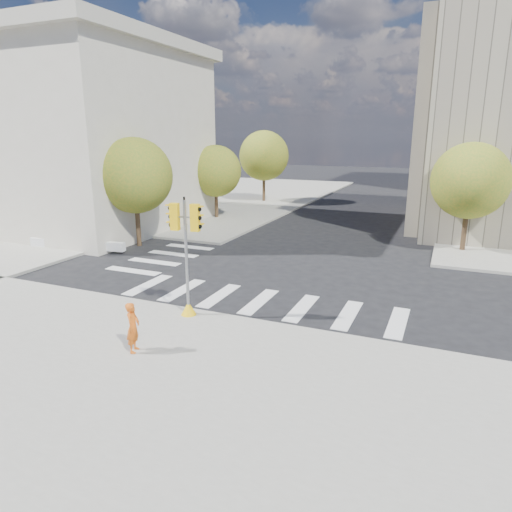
% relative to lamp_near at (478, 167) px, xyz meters
% --- Properties ---
extents(ground, '(160.00, 160.00, 0.00)m').
position_rel_lamp_near_xyz_m(ground, '(-8.00, -14.00, -4.58)').
color(ground, black).
rests_on(ground, ground).
extents(sidewalk_near, '(30.00, 14.00, 0.15)m').
position_rel_lamp_near_xyz_m(sidewalk_near, '(-8.00, -25.00, -4.50)').
color(sidewalk_near, gray).
rests_on(sidewalk_near, ground).
extents(sidewalk_far_left, '(28.00, 40.00, 0.15)m').
position_rel_lamp_near_xyz_m(sidewalk_far_left, '(-28.00, 12.00, -4.50)').
color(sidewalk_far_left, gray).
rests_on(sidewalk_far_left, ground).
extents(classical_building, '(19.00, 15.00, 12.70)m').
position_rel_lamp_near_xyz_m(classical_building, '(-28.00, -6.00, 1.86)').
color(classical_building, beige).
rests_on(classical_building, ground).
extents(tree_lw_near, '(4.40, 4.40, 6.41)m').
position_rel_lamp_near_xyz_m(tree_lw_near, '(-18.50, -10.00, -0.38)').
color(tree_lw_near, '#382616').
rests_on(tree_lw_near, ground).
extents(tree_lw_mid, '(4.00, 4.00, 5.77)m').
position_rel_lamp_near_xyz_m(tree_lw_mid, '(-18.50, 0.00, -0.82)').
color(tree_lw_mid, '#382616').
rests_on(tree_lw_mid, ground).
extents(tree_lw_far, '(4.80, 4.80, 6.95)m').
position_rel_lamp_near_xyz_m(tree_lw_far, '(-18.50, 10.00, -0.04)').
color(tree_lw_far, '#382616').
rests_on(tree_lw_far, ground).
extents(tree_re_near, '(4.20, 4.20, 6.16)m').
position_rel_lamp_near_xyz_m(tree_re_near, '(-0.50, -4.00, -0.53)').
color(tree_re_near, '#382616').
rests_on(tree_re_near, ground).
extents(tree_re_mid, '(4.60, 4.60, 6.66)m').
position_rel_lamp_near_xyz_m(tree_re_mid, '(-0.50, 8.00, -0.23)').
color(tree_re_mid, '#382616').
rests_on(tree_re_mid, ground).
extents(tree_re_far, '(4.00, 4.00, 5.88)m').
position_rel_lamp_near_xyz_m(tree_re_far, '(-0.50, 20.00, -0.71)').
color(tree_re_far, '#382616').
rests_on(tree_re_far, ground).
extents(lamp_near, '(0.35, 0.18, 8.11)m').
position_rel_lamp_near_xyz_m(lamp_near, '(0.00, 0.00, 0.00)').
color(lamp_near, black).
rests_on(lamp_near, sidewalk_far_right).
extents(lamp_far, '(0.35, 0.18, 8.11)m').
position_rel_lamp_near_xyz_m(lamp_far, '(0.00, 14.00, 0.00)').
color(lamp_far, black).
rests_on(lamp_far, sidewalk_far_right).
extents(traffic_signal, '(1.08, 0.56, 4.32)m').
position_rel_lamp_near_xyz_m(traffic_signal, '(-9.80, -18.60, -2.61)').
color(traffic_signal, yellow).
rests_on(traffic_signal, sidewalk_near).
extents(photographer, '(0.53, 0.66, 1.56)m').
position_rel_lamp_near_xyz_m(photographer, '(-9.79, -21.77, -3.65)').
color(photographer, '#D45914').
rests_on(photographer, sidewalk_near).
extents(planter_wall, '(5.98, 1.38, 0.50)m').
position_rel_lamp_near_xyz_m(planter_wall, '(-21.00, -12.47, -4.18)').
color(planter_wall, silver).
rests_on(planter_wall, sidewalk_left_near).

